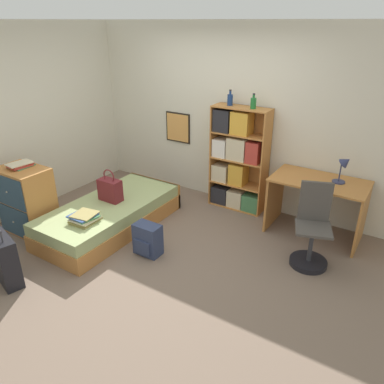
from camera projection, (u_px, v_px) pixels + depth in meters
ground_plane at (158, 244)px, 4.74m from camera, size 14.00×14.00×0.00m
wall_back at (225, 116)px, 5.50m from camera, size 10.00×0.09×2.60m
wall_left at (28, 120)px, 5.29m from camera, size 0.06×10.00×2.60m
bed at (111, 215)px, 5.07m from camera, size 0.93×2.00×0.38m
handbag at (110, 190)px, 4.98m from camera, size 0.31×0.17×0.44m
book_stack_on_bed at (85, 218)px, 4.49m from camera, size 0.33×0.35×0.10m
suitcase at (4, 259)px, 3.97m from camera, size 0.51×0.31×0.68m
dresser at (27, 200)px, 4.89m from camera, size 0.66×0.48×0.89m
magazine_pile_on_dresser at (20, 165)px, 4.75m from camera, size 0.25×0.33×0.06m
bookcase at (236, 161)px, 5.43m from camera, size 0.82×0.31×1.51m
bottle_green at (230, 99)px, 5.14m from camera, size 0.08×0.08×0.22m
bottle_brown at (253, 103)px, 4.95m from camera, size 0.08×0.08×0.20m
desk at (317, 198)px, 4.76m from camera, size 1.17×0.67×0.77m
desk_lamp at (345, 165)px, 4.49m from camera, size 0.21×0.16×0.36m
desk_chair at (311, 238)px, 4.26m from camera, size 0.50×0.50×0.97m
backpack at (148, 240)px, 4.48m from camera, size 0.33×0.23×0.39m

